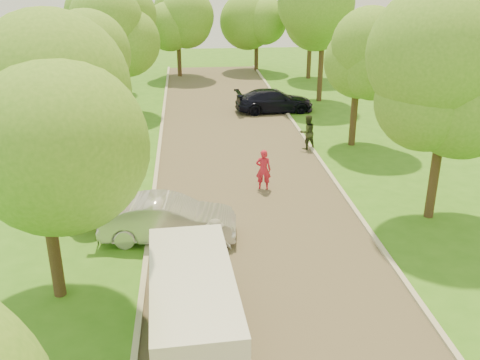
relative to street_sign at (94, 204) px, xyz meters
name	(u,v)px	position (x,y,z in m)	size (l,w,h in m)	color
ground	(279,301)	(5.80, -4.00, -1.56)	(100.00, 100.00, 0.00)	#36731B
road	(248,193)	(5.80, 4.00, -1.56)	(8.00, 60.00, 0.01)	#4C4438
curb_left	(154,195)	(1.75, 4.00, -1.50)	(0.18, 60.00, 0.12)	#B2AD9E
curb_right	(339,188)	(9.85, 4.00, -1.50)	(0.18, 60.00, 0.12)	#B2AD9E
street_sign	(94,204)	(0.00, 0.00, 0.00)	(0.55, 0.06, 2.17)	#59595E
red_shrub	(88,200)	(-0.50, 1.50, -0.47)	(1.70, 1.70, 1.95)	#382619
tree_l_mida	(44,129)	(-0.50, -3.00, 3.61)	(4.71, 4.60, 7.39)	#382619
tree_l_midb	(91,73)	(-1.01, 8.00, 3.02)	(4.30, 4.20, 6.62)	#382619
tree_l_far	(121,28)	(-0.59, 18.00, 3.90)	(4.92, 4.80, 7.79)	#382619
tree_r_mida	(455,76)	(12.82, 1.00, 3.97)	(5.13, 5.00, 7.95)	#382619
tree_r_midb	(362,54)	(12.40, 10.00, 3.32)	(4.51, 4.40, 7.01)	#382619
tree_r_far	(327,17)	(13.03, 20.00, 4.27)	(5.33, 5.20, 8.34)	#382619
tree_bg_a	(100,18)	(-2.98, 26.00, 3.75)	(5.12, 5.00, 7.72)	#382619
tree_bg_b	(314,11)	(14.02, 28.00, 3.97)	(5.12, 5.00, 7.95)	#382619
tree_bg_c	(180,17)	(3.01, 30.00, 3.46)	(4.92, 4.80, 7.33)	#382619
tree_bg_d	(259,10)	(10.02, 32.00, 3.75)	(5.12, 5.00, 7.72)	#382619
minivan	(193,305)	(3.26, -5.48, -0.50)	(2.41, 5.54, 2.02)	white
silver_sedan	(168,219)	(2.50, 0.18, -0.77)	(1.68, 4.81, 1.59)	#B6B6BB
dark_sedan	(274,101)	(9.09, 17.31, -0.81)	(2.10, 5.17, 1.50)	black
longboard	(216,264)	(4.06, -1.86, -1.48)	(0.34, 0.84, 0.10)	black
skateboarder	(215,242)	(4.06, -1.86, -0.66)	(1.03, 0.59, 1.59)	slate
person_striped	(263,170)	(6.51, 4.37, -0.65)	(0.67, 0.44, 1.83)	#B81B35
person_olive	(307,132)	(9.60, 9.56, -0.64)	(0.90, 0.70, 1.85)	#2D3520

